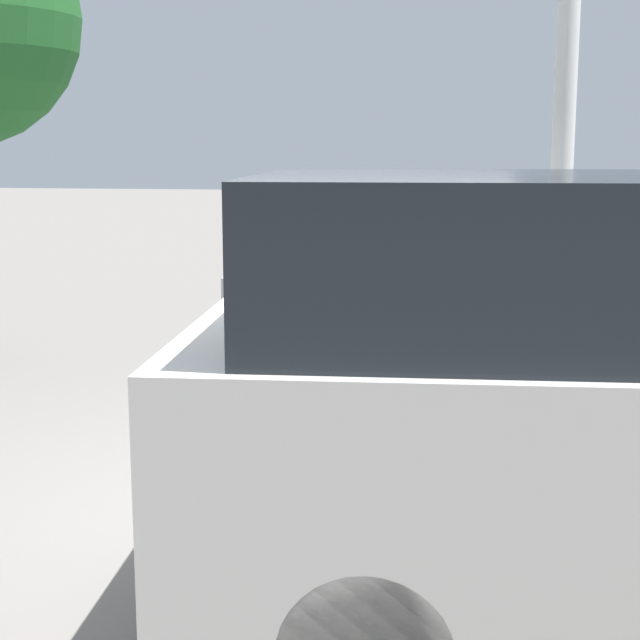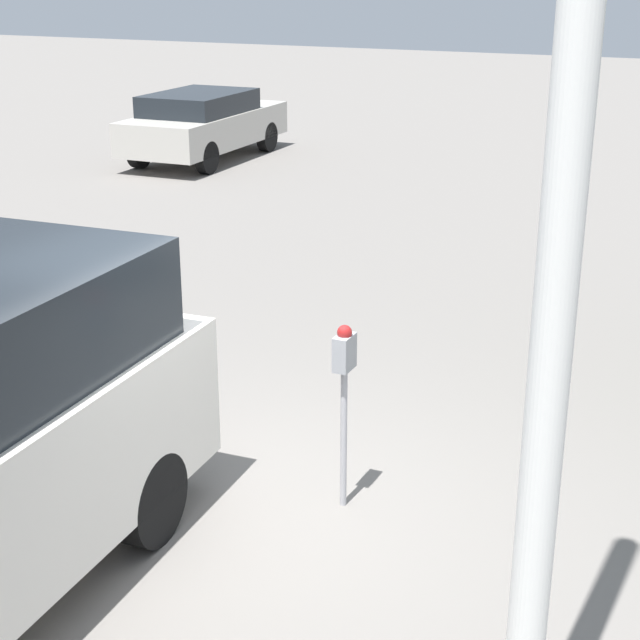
# 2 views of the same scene
# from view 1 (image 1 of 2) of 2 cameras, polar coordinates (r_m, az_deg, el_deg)

# --- Properties ---
(ground_plane) EXTENTS (80.00, 80.00, 0.00)m
(ground_plane) POSITION_cam_1_polar(r_m,az_deg,el_deg) (6.09, -1.32, -11.17)
(ground_plane) COLOR slate
(parking_meter_near) EXTENTS (0.20, 0.11, 1.44)m
(parking_meter_near) POSITION_cam_1_polar(r_m,az_deg,el_deg) (6.41, -4.76, -0.20)
(parking_meter_near) COLOR #9E9EA3
(parking_meter_near) RESTS_ON ground
(lamp_post) EXTENTS (0.44, 0.44, 6.92)m
(lamp_post) POSITION_cam_1_polar(r_m,az_deg,el_deg) (8.04, 14.05, 12.17)
(lamp_post) COLOR beige
(lamp_post) RESTS_ON ground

